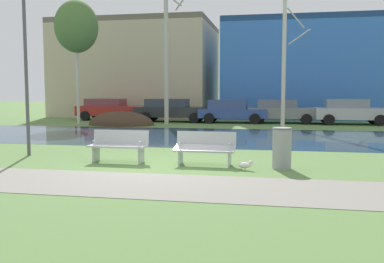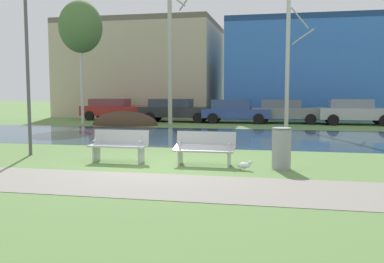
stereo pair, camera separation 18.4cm
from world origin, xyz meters
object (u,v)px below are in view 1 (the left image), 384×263
at_px(parked_van_nearest_red, 109,109).
at_px(parked_suv_fifth_silver, 350,111).
at_px(bench_right, 205,147).
at_px(parked_sedan_second_dark, 172,110).
at_px(parked_wagon_fourth_grey, 281,111).
at_px(parked_hatch_third_blue, 231,111).
at_px(streetlamp, 24,21).
at_px(bench_left, 119,145).
at_px(trash_bin, 282,148).
at_px(seagull, 245,165).

relative_size(parked_van_nearest_red, parked_suv_fifth_silver, 1.06).
height_order(bench_right, parked_sedan_second_dark, parked_sedan_second_dark).
bearing_deg(parked_wagon_fourth_grey, parked_hatch_third_blue, -174.17).
relative_size(streetlamp, parked_wagon_fourth_grey, 1.46).
relative_size(streetlamp, parked_van_nearest_red, 1.37).
distance_m(parked_hatch_third_blue, parked_suv_fifth_silver, 7.04).
relative_size(parked_van_nearest_red, parked_wagon_fourth_grey, 1.06).
relative_size(parked_wagon_fourth_grey, parked_suv_fifth_silver, 0.99).
xyz_separation_m(parked_van_nearest_red, parked_sedan_second_dark, (4.58, -0.82, 0.01)).
relative_size(bench_left, bench_right, 1.00).
bearing_deg(trash_bin, seagull, -156.86).
relative_size(bench_left, parked_van_nearest_red, 0.36).
bearing_deg(bench_left, streetlamp, 168.15).
height_order(streetlamp, parked_sedan_second_dark, streetlamp).
relative_size(bench_right, parked_sedan_second_dark, 0.34).
height_order(parked_sedan_second_dark, parked_suv_fifth_silver, parked_suv_fifth_silver).
bearing_deg(parked_wagon_fourth_grey, streetlamp, -117.03).
bearing_deg(bench_right, parked_van_nearest_red, 119.35).
distance_m(bench_left, trash_bin, 4.38).
height_order(trash_bin, streetlamp, streetlamp).
bearing_deg(parked_wagon_fourth_grey, bench_right, -97.92).
height_order(bench_left, parked_wagon_fourth_grey, parked_wagon_fourth_grey).
bearing_deg(streetlamp, parked_sedan_second_dark, 87.02).
relative_size(bench_right, parked_suv_fifth_silver, 0.38).
distance_m(bench_right, parked_van_nearest_red, 19.03).
relative_size(seagull, parked_hatch_third_blue, 0.09).
bearing_deg(trash_bin, parked_hatch_third_blue, 100.20).
relative_size(streetlamp, parked_hatch_third_blue, 1.46).
bearing_deg(parked_suv_fifth_silver, parked_hatch_third_blue, -179.99).
height_order(streetlamp, parked_hatch_third_blue, streetlamp).
height_order(bench_right, streetlamp, streetlamp).
distance_m(bench_left, streetlamp, 4.77).
height_order(bench_right, parked_suv_fifth_silver, parked_suv_fifth_silver).
xyz_separation_m(bench_right, parked_hatch_third_blue, (-0.85, 15.50, 0.29)).
distance_m(parked_sedan_second_dark, parked_suv_fifth_silver, 10.94).
distance_m(streetlamp, parked_suv_fifth_silver, 19.19).
height_order(streetlamp, parked_suv_fifth_silver, streetlamp).
height_order(seagull, parked_suv_fifth_silver, parked_suv_fifth_silver).
distance_m(bench_right, parked_sedan_second_dark, 16.47).
bearing_deg(parked_sedan_second_dark, parked_van_nearest_red, 169.85).
bearing_deg(bench_right, parked_sedan_second_dark, 106.75).
bearing_deg(streetlamp, parked_hatch_third_blue, 72.49).
distance_m(parked_van_nearest_red, parked_hatch_third_blue, 8.55).
distance_m(streetlamp, parked_van_nearest_red, 16.69).
bearing_deg(streetlamp, trash_bin, -6.49).
relative_size(trash_bin, streetlamp, 0.17).
bearing_deg(bench_left, parked_suv_fifth_silver, 61.00).
bearing_deg(parked_suv_fifth_silver, bench_right, -111.78).
relative_size(bench_right, parked_van_nearest_red, 0.36).
bearing_deg(seagull, parked_wagon_fourth_grey, 86.16).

